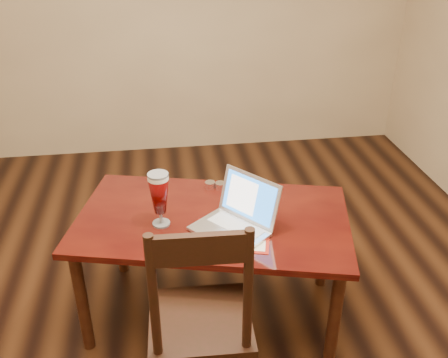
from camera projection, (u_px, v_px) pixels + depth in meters
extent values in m
plane|color=black|center=(196.00, 330.00, 2.86)|extent=(5.00, 5.00, 0.00)
cube|color=tan|center=(166.00, 8.00, 4.38)|extent=(4.50, 0.01, 2.70)
cube|color=#471009|center=(213.00, 220.00, 2.67)|extent=(1.60, 1.14, 0.04)
cylinder|color=#381C0E|center=(82.00, 302.00, 2.61)|extent=(0.06, 0.06, 0.64)
cylinder|color=#381C0E|center=(334.00, 321.00, 2.48)|extent=(0.06, 0.06, 0.64)
cylinder|color=#381C0E|center=(119.00, 229.00, 3.19)|extent=(0.06, 0.06, 0.64)
cylinder|color=#381C0E|center=(325.00, 242.00, 3.06)|extent=(0.06, 0.06, 0.64)
cube|color=#A31C0F|center=(232.00, 236.00, 2.51)|extent=(0.43, 0.36, 0.00)
cube|color=white|center=(232.00, 235.00, 2.51)|extent=(0.39, 0.31, 0.00)
cube|color=silver|center=(229.00, 231.00, 2.52)|extent=(0.42, 0.44, 0.02)
cube|color=silver|center=(235.00, 226.00, 2.55)|extent=(0.28, 0.30, 0.00)
cube|color=#B1B2B6|center=(220.00, 236.00, 2.47)|extent=(0.11, 0.11, 0.00)
cube|color=silver|center=(249.00, 198.00, 2.57)|extent=(0.29, 0.32, 0.24)
cube|color=blue|center=(249.00, 198.00, 2.56)|extent=(0.25, 0.28, 0.20)
cube|color=white|center=(242.00, 195.00, 2.59)|extent=(0.15, 0.17, 0.17)
cylinder|color=silver|center=(161.00, 223.00, 2.60)|extent=(0.09, 0.09, 0.01)
cylinder|color=silver|center=(161.00, 217.00, 2.58)|extent=(0.02, 0.02, 0.07)
cylinder|color=white|center=(158.00, 178.00, 2.47)|extent=(0.11, 0.11, 0.02)
cylinder|color=silver|center=(158.00, 175.00, 2.46)|extent=(0.11, 0.11, 0.01)
cylinder|color=silver|center=(210.00, 185.00, 2.93)|extent=(0.06, 0.06, 0.04)
cylinder|color=silver|center=(220.00, 186.00, 2.92)|extent=(0.06, 0.06, 0.04)
cube|color=black|center=(200.00, 322.00, 2.27)|extent=(0.48, 0.46, 0.04)
cylinder|color=black|center=(162.00, 335.00, 2.53)|extent=(0.04, 0.04, 0.45)
cylinder|color=black|center=(236.00, 330.00, 2.56)|extent=(0.04, 0.04, 0.45)
cylinder|color=black|center=(153.00, 298.00, 1.95)|extent=(0.04, 0.04, 0.59)
cylinder|color=black|center=(248.00, 291.00, 1.98)|extent=(0.04, 0.04, 0.59)
cube|color=black|center=(200.00, 249.00, 1.86)|extent=(0.37, 0.05, 0.13)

